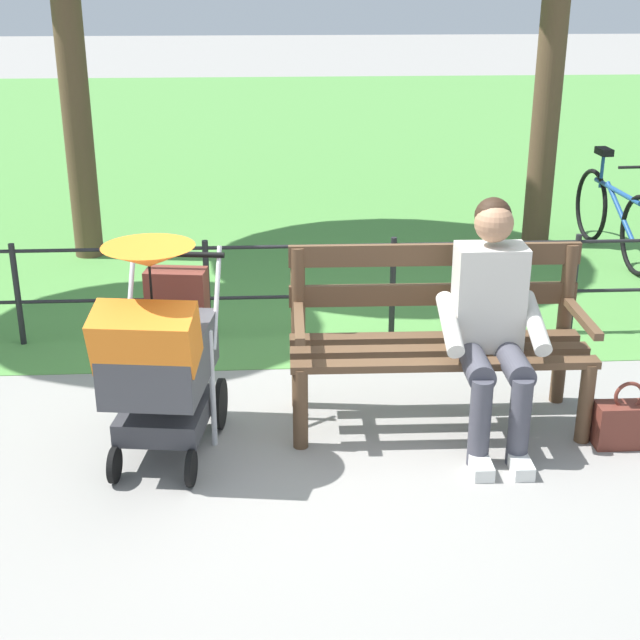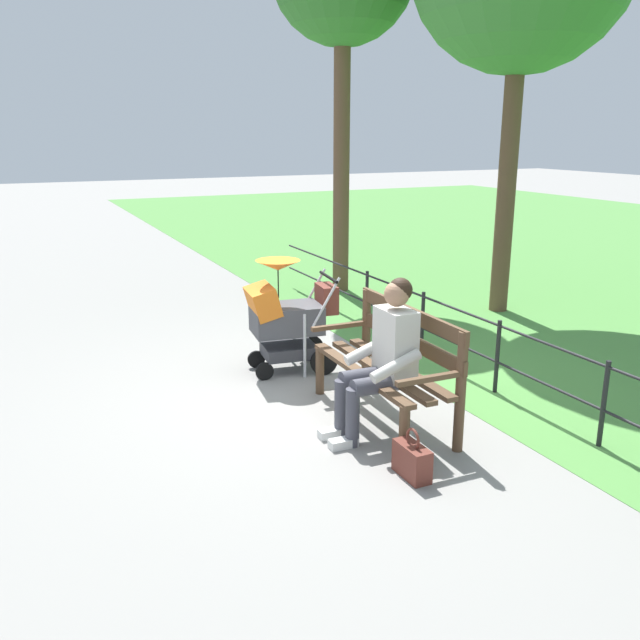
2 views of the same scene
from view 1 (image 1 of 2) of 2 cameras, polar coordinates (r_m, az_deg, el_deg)
name	(u,v)px [view 1 (image 1 of 2)]	position (r m, az deg, el deg)	size (l,w,h in m)	color
ground_plane	(310,429)	(5.00, -0.63, -6.88)	(60.00, 60.00, 0.00)	gray
grass_lawn	(281,140)	(13.41, -2.48, 11.24)	(40.00, 16.00, 0.01)	#518E42
park_bench	(437,330)	(4.96, 7.36, -0.60)	(1.61, 0.63, 0.96)	brown
person_on_bench	(492,318)	(4.75, 10.77, 0.15)	(0.54, 0.74, 1.28)	#42424C
stroller	(159,350)	(4.56, -10.06, -1.84)	(0.61, 0.94, 1.15)	black
handbag	(625,423)	(5.04, 18.65, -6.18)	(0.32, 0.14, 0.37)	brown
park_fence	(375,278)	(6.07, 3.47, 2.68)	(8.70, 0.04, 0.70)	black
bicycle	(614,215)	(8.23, 17.98, 6.27)	(0.44, 1.66, 0.89)	black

